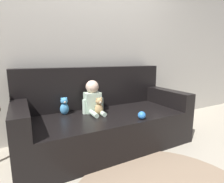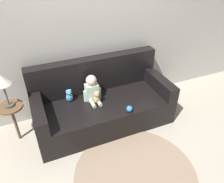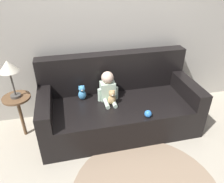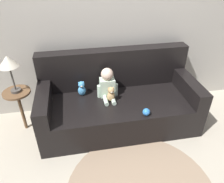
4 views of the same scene
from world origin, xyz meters
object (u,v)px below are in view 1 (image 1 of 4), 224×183
person_baby (93,99)px  toy_ball (142,115)px  teddy_bear_brown (99,106)px  couch (104,119)px  plush_toy_side (64,106)px

person_baby → toy_ball: person_baby is taller
teddy_bear_brown → toy_ball: teddy_bear_brown is taller
couch → plush_toy_side: (-0.45, 0.11, 0.19)m
couch → toy_ball: size_ratio=23.31×
person_baby → teddy_bear_brown: size_ratio=1.89×
person_baby → teddy_bear_brown: person_baby is taller
teddy_bear_brown → toy_ball: size_ratio=2.42×
teddy_bear_brown → couch: bearing=41.6°
toy_ball → teddy_bear_brown: bearing=135.3°
plush_toy_side → toy_ball: bearing=-38.0°
person_baby → plush_toy_side: 0.34m
plush_toy_side → toy_ball: (0.70, -0.55, -0.06)m
couch → plush_toy_side: 0.51m
couch → toy_ball: (0.24, -0.44, 0.13)m
couch → toy_ball: 0.52m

